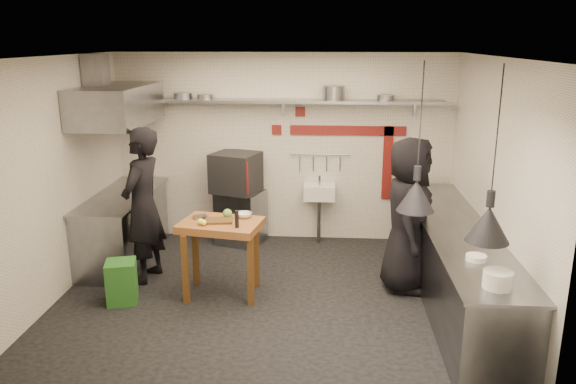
# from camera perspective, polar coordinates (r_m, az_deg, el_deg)

# --- Properties ---
(floor) EXTENTS (5.00, 5.00, 0.00)m
(floor) POSITION_cam_1_polar(r_m,az_deg,el_deg) (6.86, -1.82, -10.48)
(floor) COLOR black
(floor) RESTS_ON ground
(ceiling) EXTENTS (5.00, 5.00, 0.00)m
(ceiling) POSITION_cam_1_polar(r_m,az_deg,el_deg) (6.18, -2.04, 13.58)
(ceiling) COLOR beige
(ceiling) RESTS_ON floor
(wall_back) EXTENTS (5.00, 0.04, 2.80)m
(wall_back) POSITION_cam_1_polar(r_m,az_deg,el_deg) (8.42, -0.46, 4.47)
(wall_back) COLOR silver
(wall_back) RESTS_ON floor
(wall_front) EXTENTS (5.00, 0.04, 2.80)m
(wall_front) POSITION_cam_1_polar(r_m,az_deg,el_deg) (4.39, -4.74, -5.92)
(wall_front) COLOR silver
(wall_front) RESTS_ON floor
(wall_left) EXTENTS (0.04, 4.20, 2.80)m
(wall_left) POSITION_cam_1_polar(r_m,az_deg,el_deg) (7.08, -22.48, 1.20)
(wall_left) COLOR silver
(wall_left) RESTS_ON floor
(wall_right) EXTENTS (0.04, 4.20, 2.80)m
(wall_right) POSITION_cam_1_polar(r_m,az_deg,el_deg) (6.61, 20.16, 0.48)
(wall_right) COLOR silver
(wall_right) RESTS_ON floor
(red_band_horiz) EXTENTS (1.70, 0.02, 0.14)m
(red_band_horiz) POSITION_cam_1_polar(r_m,az_deg,el_deg) (8.33, 6.09, 6.23)
(red_band_horiz) COLOR maroon
(red_band_horiz) RESTS_ON wall_back
(red_band_vert) EXTENTS (0.14, 0.02, 1.10)m
(red_band_vert) POSITION_cam_1_polar(r_m,az_deg,el_deg) (8.47, 10.06, 2.91)
(red_band_vert) COLOR maroon
(red_band_vert) RESTS_ON wall_back
(red_tile_a) EXTENTS (0.14, 0.02, 0.14)m
(red_tile_a) POSITION_cam_1_polar(r_m,az_deg,el_deg) (8.30, 1.26, 8.15)
(red_tile_a) COLOR maroon
(red_tile_a) RESTS_ON wall_back
(red_tile_b) EXTENTS (0.14, 0.02, 0.14)m
(red_tile_b) POSITION_cam_1_polar(r_m,az_deg,el_deg) (8.36, -1.16, 6.34)
(red_tile_b) COLOR maroon
(red_tile_b) RESTS_ON wall_back
(back_shelf) EXTENTS (4.60, 0.34, 0.04)m
(back_shelf) POSITION_cam_1_polar(r_m,az_deg,el_deg) (8.14, -0.57, 9.22)
(back_shelf) COLOR slate
(back_shelf) RESTS_ON wall_back
(shelf_bracket_left) EXTENTS (0.04, 0.06, 0.24)m
(shelf_bracket_left) POSITION_cam_1_polar(r_m,az_deg,el_deg) (8.66, -13.27, 8.52)
(shelf_bracket_left) COLOR slate
(shelf_bracket_left) RESTS_ON wall_back
(shelf_bracket_mid) EXTENTS (0.04, 0.06, 0.24)m
(shelf_bracket_mid) POSITION_cam_1_polar(r_m,az_deg,el_deg) (8.30, -0.49, 8.64)
(shelf_bracket_mid) COLOR slate
(shelf_bracket_mid) RESTS_ON wall_back
(shelf_bracket_right) EXTENTS (0.04, 0.06, 0.24)m
(shelf_bracket_right) POSITION_cam_1_polar(r_m,az_deg,el_deg) (8.37, 12.74, 8.33)
(shelf_bracket_right) COLOR slate
(shelf_bracket_right) RESTS_ON wall_back
(pan_far_left) EXTENTS (0.28, 0.28, 0.09)m
(pan_far_left) POSITION_cam_1_polar(r_m,az_deg,el_deg) (8.37, -10.60, 9.58)
(pan_far_left) COLOR slate
(pan_far_left) RESTS_ON back_shelf
(pan_mid_left) EXTENTS (0.29, 0.29, 0.07)m
(pan_mid_left) POSITION_cam_1_polar(r_m,az_deg,el_deg) (8.30, -8.37, 9.56)
(pan_mid_left) COLOR slate
(pan_mid_left) RESTS_ON back_shelf
(stock_pot) EXTENTS (0.36, 0.36, 0.20)m
(stock_pot) POSITION_cam_1_polar(r_m,az_deg,el_deg) (8.10, 4.66, 9.99)
(stock_pot) COLOR slate
(stock_pot) RESTS_ON back_shelf
(pan_right) EXTENTS (0.27, 0.27, 0.08)m
(pan_right) POSITION_cam_1_polar(r_m,az_deg,el_deg) (8.15, 9.89, 9.43)
(pan_right) COLOR slate
(pan_right) RESTS_ON back_shelf
(oven_stand) EXTENTS (0.77, 0.74, 0.80)m
(oven_stand) POSITION_cam_1_polar(r_m,az_deg,el_deg) (8.44, -4.80, -2.56)
(oven_stand) COLOR slate
(oven_stand) RESTS_ON floor
(combi_oven) EXTENTS (0.78, 0.75, 0.58)m
(combi_oven) POSITION_cam_1_polar(r_m,az_deg,el_deg) (8.26, -5.31, 1.99)
(combi_oven) COLOR black
(combi_oven) RESTS_ON oven_stand
(oven_door) EXTENTS (0.43, 0.17, 0.46)m
(oven_door) POSITION_cam_1_polar(r_m,az_deg,el_deg) (7.99, -5.51, 1.53)
(oven_door) COLOR maroon
(oven_door) RESTS_ON combi_oven
(oven_glass) EXTENTS (0.37, 0.14, 0.34)m
(oven_glass) POSITION_cam_1_polar(r_m,az_deg,el_deg) (7.99, -5.32, 1.53)
(oven_glass) COLOR black
(oven_glass) RESTS_ON oven_door
(hand_sink) EXTENTS (0.46, 0.34, 0.22)m
(hand_sink) POSITION_cam_1_polar(r_m,az_deg,el_deg) (8.36, 3.21, 0.01)
(hand_sink) COLOR silver
(hand_sink) RESTS_ON wall_back
(sink_tap) EXTENTS (0.03, 0.03, 0.14)m
(sink_tap) POSITION_cam_1_polar(r_m,az_deg,el_deg) (8.32, 3.23, 1.20)
(sink_tap) COLOR slate
(sink_tap) RESTS_ON hand_sink
(sink_drain) EXTENTS (0.06, 0.06, 0.66)m
(sink_drain) POSITION_cam_1_polar(r_m,az_deg,el_deg) (8.45, 3.16, -2.94)
(sink_drain) COLOR slate
(sink_drain) RESTS_ON floor
(utensil_rail) EXTENTS (0.90, 0.02, 0.02)m
(utensil_rail) POSITION_cam_1_polar(r_m,az_deg,el_deg) (8.37, 3.28, 3.83)
(utensil_rail) COLOR slate
(utensil_rail) RESTS_ON wall_back
(counter_right) EXTENTS (0.70, 3.80, 0.90)m
(counter_right) POSITION_cam_1_polar(r_m,az_deg,el_deg) (6.82, 16.58, -7.20)
(counter_right) COLOR slate
(counter_right) RESTS_ON floor
(counter_right_top) EXTENTS (0.76, 3.90, 0.03)m
(counter_right_top) POSITION_cam_1_polar(r_m,az_deg,el_deg) (6.66, 16.89, -3.49)
(counter_right_top) COLOR slate
(counter_right_top) RESTS_ON counter_right
(plate_stack) EXTENTS (0.31, 0.31, 0.15)m
(plate_stack) POSITION_cam_1_polar(r_m,az_deg,el_deg) (5.15, 20.52, -8.33)
(plate_stack) COLOR silver
(plate_stack) RESTS_ON counter_right_top
(small_bowl_right) EXTENTS (0.25, 0.25, 0.05)m
(small_bowl_right) POSITION_cam_1_polar(r_m,az_deg,el_deg) (5.72, 18.58, -6.34)
(small_bowl_right) COLOR silver
(small_bowl_right) RESTS_ON counter_right_top
(counter_left) EXTENTS (0.70, 1.90, 0.90)m
(counter_left) POSITION_cam_1_polar(r_m,az_deg,el_deg) (8.13, -16.37, -3.50)
(counter_left) COLOR slate
(counter_left) RESTS_ON floor
(counter_left_top) EXTENTS (0.76, 2.00, 0.03)m
(counter_left_top) POSITION_cam_1_polar(r_m,az_deg,el_deg) (7.99, -16.62, -0.35)
(counter_left_top) COLOR slate
(counter_left_top) RESTS_ON counter_left
(extractor_hood) EXTENTS (0.78, 1.60, 0.50)m
(extractor_hood) POSITION_cam_1_polar(r_m,az_deg,el_deg) (7.75, -16.96, 8.47)
(extractor_hood) COLOR slate
(extractor_hood) RESTS_ON ceiling
(hood_duct) EXTENTS (0.28, 0.28, 0.50)m
(hood_duct) POSITION_cam_1_polar(r_m,az_deg,el_deg) (7.81, -18.95, 11.32)
(hood_duct) COLOR slate
(hood_duct) RESTS_ON ceiling
(green_bin) EXTENTS (0.41, 0.41, 0.50)m
(green_bin) POSITION_cam_1_polar(r_m,az_deg,el_deg) (6.90, -16.54, -8.73)
(green_bin) COLOR #256020
(green_bin) RESTS_ON floor
(prep_table) EXTENTS (1.02, 0.79, 0.92)m
(prep_table) POSITION_cam_1_polar(r_m,az_deg,el_deg) (6.77, -6.74, -6.69)
(prep_table) COLOR brown
(prep_table) RESTS_ON floor
(cutting_board) EXTENTS (0.35, 0.27, 0.02)m
(cutting_board) POSITION_cam_1_polar(r_m,az_deg,el_deg) (6.61, -7.03, -2.91)
(cutting_board) COLOR #543315
(cutting_board) RESTS_ON prep_table
(pepper_mill) EXTENTS (0.05, 0.05, 0.20)m
(pepper_mill) POSITION_cam_1_polar(r_m,az_deg,el_deg) (6.36, -5.22, -2.76)
(pepper_mill) COLOR black
(pepper_mill) RESTS_ON prep_table
(lemon_a) EXTENTS (0.09, 0.09, 0.07)m
(lemon_a) POSITION_cam_1_polar(r_m,az_deg,el_deg) (6.52, -8.88, -2.99)
(lemon_a) COLOR #F9EF3E
(lemon_a) RESTS_ON prep_table
(lemon_b) EXTENTS (0.07, 0.07, 0.07)m
(lemon_b) POSITION_cam_1_polar(r_m,az_deg,el_deg) (6.48, -8.58, -3.09)
(lemon_b) COLOR #F9EF3E
(lemon_b) RESTS_ON prep_table
(veg_ball) EXTENTS (0.13, 0.13, 0.11)m
(veg_ball) POSITION_cam_1_polar(r_m,az_deg,el_deg) (6.74, -6.17, -2.18)
(veg_ball) COLOR #5A8C3D
(veg_ball) RESTS_ON prep_table
(steel_tray) EXTENTS (0.19, 0.17, 0.03)m
(steel_tray) POSITION_cam_1_polar(r_m,az_deg,el_deg) (6.76, -8.89, -2.53)
(steel_tray) COLOR slate
(steel_tray) RESTS_ON prep_table
(bowl) EXTENTS (0.24, 0.24, 0.06)m
(bowl) POSITION_cam_1_polar(r_m,az_deg,el_deg) (6.73, -4.51, -2.35)
(bowl) COLOR silver
(bowl) RESTS_ON prep_table
(heat_lamp_near) EXTENTS (0.38, 0.38, 1.42)m
(heat_lamp_near) POSITION_cam_1_polar(r_m,az_deg,el_deg) (5.39, 13.22, 5.35)
(heat_lamp_near) COLOR black
(heat_lamp_near) RESTS_ON ceiling
(heat_lamp_far) EXTENTS (0.46, 0.46, 1.50)m
(heat_lamp_far) POSITION_cam_1_polar(r_m,az_deg,el_deg) (4.94, 20.29, 3.44)
(heat_lamp_far) COLOR black
(heat_lamp_far) RESTS_ON ceiling
(chef_left) EXTENTS (0.59, 0.79, 1.96)m
(chef_left) POSITION_cam_1_polar(r_m,az_deg,el_deg) (7.20, -14.52, -1.35)
(chef_left) COLOR black
(chef_left) RESTS_ON floor
(chef_right) EXTENTS (0.74, 1.01, 1.89)m
(chef_right) POSITION_cam_1_polar(r_m,az_deg,el_deg) (6.88, 12.11, -2.32)
(chef_right) COLOR black
(chef_right) RESTS_ON floor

